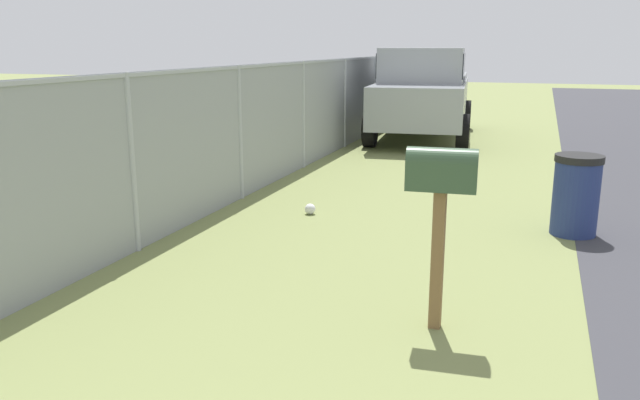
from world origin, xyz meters
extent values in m
cube|color=brown|center=(5.32, -0.30, 0.55)|extent=(0.09, 0.09, 1.10)
cube|color=#334C33|center=(5.32, -0.30, 1.21)|extent=(0.24, 0.53, 0.22)
cylinder|color=#334C33|center=(5.32, -0.30, 1.32)|extent=(0.24, 0.53, 0.20)
cube|color=red|center=(5.43, -0.30, 1.27)|extent=(0.02, 0.04, 0.18)
cube|color=#93999E|center=(15.74, 1.69, 0.88)|extent=(5.40, 2.46, 0.90)
cube|color=#93999E|center=(15.12, 1.63, 1.71)|extent=(1.95, 1.97, 0.76)
cube|color=black|center=(15.12, 1.63, 1.71)|extent=(1.90, 2.00, 0.53)
cube|color=#93999E|center=(16.98, 0.91, 1.39)|extent=(2.72, 0.34, 0.12)
cube|color=#93999E|center=(16.80, 2.70, 1.39)|extent=(2.72, 0.34, 0.12)
cylinder|color=black|center=(14.12, 0.55, 0.38)|extent=(0.78, 0.33, 0.76)
cylinder|color=black|center=(13.93, 2.50, 0.38)|extent=(0.78, 0.33, 0.76)
cylinder|color=black|center=(17.56, 0.89, 0.38)|extent=(0.78, 0.33, 0.76)
cylinder|color=black|center=(17.37, 2.83, 0.38)|extent=(0.78, 0.33, 0.76)
cylinder|color=navy|center=(8.35, -1.41, 0.43)|extent=(0.51, 0.51, 0.86)
cylinder|color=black|center=(8.35, -1.41, 0.90)|extent=(0.54, 0.54, 0.08)
cylinder|color=#9EA3A8|center=(6.17, 3.03, 0.94)|extent=(0.07, 0.07, 1.88)
cylinder|color=#9EA3A8|center=(8.70, 3.03, 0.94)|extent=(0.07, 0.07, 1.88)
cylinder|color=#9EA3A8|center=(11.23, 3.03, 0.94)|extent=(0.07, 0.07, 1.88)
cylinder|color=#9EA3A8|center=(13.76, 3.03, 0.94)|extent=(0.07, 0.07, 1.88)
cylinder|color=#9EA3A8|center=(16.28, 3.03, 0.94)|extent=(0.07, 0.07, 1.88)
cylinder|color=#9EA3A8|center=(18.81, 3.03, 0.94)|extent=(0.07, 0.07, 1.88)
cube|color=#9EA3A8|center=(9.96, 3.03, 1.85)|extent=(17.69, 0.04, 0.04)
cube|color=gray|center=(9.96, 3.03, 0.94)|extent=(17.69, 0.01, 1.88)
sphere|color=silver|center=(8.19, 1.79, 0.07)|extent=(0.14, 0.14, 0.14)
camera|label=1|loc=(0.70, -0.95, 2.15)|focal=35.50mm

